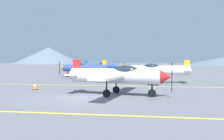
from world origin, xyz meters
The scene contains 9 objects.
ground_plane centered at (0.00, 0.00, 0.00)m, with size 400.00×400.00×0.00m, color slate.
apron_line_near centered at (0.00, -4.54, 0.01)m, with size 80.00×0.16×0.01m, color yellow.
apron_line_far centered at (0.00, 7.07, 0.01)m, with size 80.00×0.16×0.01m, color yellow.
airplane_near centered at (2.27, 1.18, 1.36)m, with size 7.05×8.06×2.41m.
airplane_mid centered at (5.19, 10.85, 1.36)m, with size 6.97×8.03×2.41m.
airplane_far centered at (-4.73, 17.53, 1.36)m, with size 6.97×8.03×2.41m.
airplane_back centered at (-4.54, 28.96, 1.36)m, with size 7.06×8.03×2.41m.
traffic_cone_front centered at (-4.72, 3.25, 0.29)m, with size 0.36×0.36×0.59m.
hill_left centered at (-71.35, 156.86, 6.34)m, with size 52.39×52.39×12.68m, color slate.
Camera 1 is at (4.21, -14.32, 2.33)m, focal length 37.50 mm.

